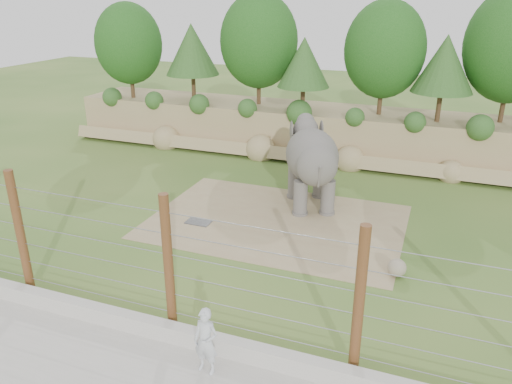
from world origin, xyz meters
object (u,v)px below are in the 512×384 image
(elephant, at_px, (311,167))
(barrier_fence, at_px, (168,264))
(stone_ball, at_px, (397,268))
(zookeeper, at_px, (206,341))

(elephant, xyz_separation_m, barrier_fence, (-1.33, -9.60, 0.24))
(barrier_fence, bearing_deg, elephant, 82.10)
(elephant, height_order, stone_ball, elephant)
(stone_ball, xyz_separation_m, zookeeper, (-3.86, -6.14, 0.56))
(stone_ball, height_order, barrier_fence, barrier_fence)
(stone_ball, distance_m, barrier_fence, 7.57)
(elephant, relative_size, barrier_fence, 0.21)
(barrier_fence, bearing_deg, stone_ball, 41.83)
(elephant, height_order, barrier_fence, barrier_fence)
(stone_ball, bearing_deg, elephant, 131.68)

